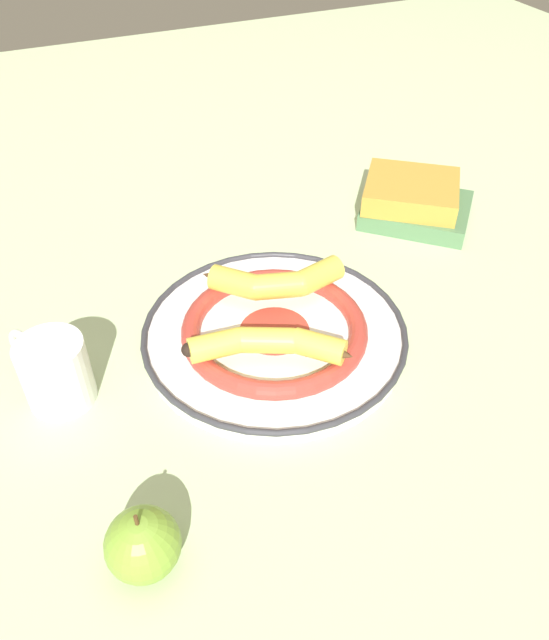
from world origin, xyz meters
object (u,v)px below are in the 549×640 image
at_px(decorative_bowl, 274,333).
at_px(banana_b, 269,344).
at_px(banana_a, 275,281).
at_px(coffee_mug, 54,370).
at_px(apple, 143,544).
at_px(book_stack, 413,201).

bearing_deg(decorative_bowl, banana_b, 149.81).
xyz_separation_m(decorative_bowl, banana_a, (0.06, -0.03, 0.04)).
distance_m(coffee_mug, apple, 0.26).
relative_size(decorative_bowl, apple, 4.18).
height_order(banana_b, coffee_mug, coffee_mug).
distance_m(banana_b, apple, 0.28).
bearing_deg(coffee_mug, book_stack, -102.00).
height_order(banana_a, apple, apple).
xyz_separation_m(banana_a, apple, (-0.30, 0.27, -0.02)).
bearing_deg(decorative_bowl, coffee_mug, 87.05).
xyz_separation_m(banana_a, banana_b, (-0.11, 0.06, -0.00)).
bearing_deg(banana_b, book_stack, -121.42).
bearing_deg(coffee_mug, apple, 160.98).
xyz_separation_m(decorative_bowl, book_stack, (0.20, -0.34, 0.02)).
relative_size(book_stack, coffee_mug, 1.86).
bearing_deg(apple, coffee_mug, 9.21).
bearing_deg(decorative_bowl, apple, 135.23).
distance_m(banana_a, banana_b, 0.12).
bearing_deg(apple, banana_a, -41.50).
bearing_deg(banana_a, decorative_bowl, -97.72).
height_order(coffee_mug, apple, coffee_mug).
distance_m(banana_a, book_stack, 0.35).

